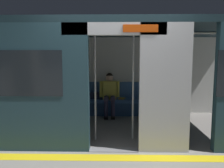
{
  "coord_description": "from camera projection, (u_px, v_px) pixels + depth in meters",
  "views": [
    {
      "loc": [
        -0.05,
        3.78,
        1.61
      ],
      "look_at": [
        0.06,
        -1.37,
        1.0
      ],
      "focal_mm": 36.36,
      "sensor_mm": 36.0,
      "label": 1
    }
  ],
  "objects": [
    {
      "name": "handbag",
      "position": [
        94.0,
        96.0,
        6.35
      ],
      "size": [
        0.26,
        0.15,
        0.17
      ],
      "color": "#262D4C",
      "rests_on": "bench_seat"
    },
    {
      "name": "ground_plane",
      "position": [
        114.0,
        150.0,
        3.94
      ],
      "size": [
        60.0,
        60.0,
        0.0
      ],
      "primitive_type": "plane",
      "color": "gray"
    },
    {
      "name": "train_car",
      "position": [
        113.0,
        61.0,
        5.04
      ],
      "size": [
        6.4,
        2.95,
        2.29
      ],
      "color": "#ADAFB5",
      "rests_on": "ground_plane"
    },
    {
      "name": "platform_edge_strip",
      "position": [
        114.0,
        158.0,
        3.64
      ],
      "size": [
        8.0,
        0.24,
        0.01
      ],
      "primitive_type": "cube",
      "color": "yellow",
      "rests_on": "ground_plane"
    },
    {
      "name": "book",
      "position": [
        122.0,
        98.0,
        6.34
      ],
      "size": [
        0.21,
        0.25,
        0.03
      ],
      "primitive_type": "cube",
      "rotation": [
        0.0,
        0.0,
        -0.29
      ],
      "color": "gold",
      "rests_on": "bench_seat"
    },
    {
      "name": "grab_pole_door",
      "position": [
        95.0,
        86.0,
        4.31
      ],
      "size": [
        0.04,
        0.04,
        2.15
      ],
      "primitive_type": "cylinder",
      "color": "silver",
      "rests_on": "ground_plane"
    },
    {
      "name": "person_seated",
      "position": [
        110.0,
        91.0,
        6.23
      ],
      "size": [
        0.55,
        0.68,
        1.18
      ],
      "color": "#D8CC4C",
      "rests_on": "ground_plane"
    },
    {
      "name": "bench_seat",
      "position": [
        115.0,
        103.0,
        6.32
      ],
      "size": [
        2.96,
        0.44,
        0.45
      ],
      "color": "#38609E",
      "rests_on": "ground_plane"
    },
    {
      "name": "grab_pole_far",
      "position": [
        133.0,
        85.0,
        4.38
      ],
      "size": [
        0.04,
        0.04,
        2.15
      ],
      "primitive_type": "cylinder",
      "color": "silver",
      "rests_on": "ground_plane"
    }
  ]
}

